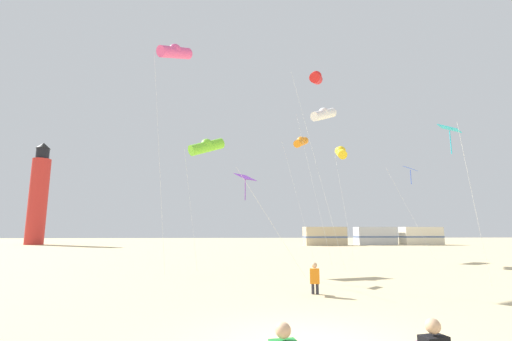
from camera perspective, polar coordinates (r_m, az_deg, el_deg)
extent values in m
sphere|color=#D8A87F|center=(4.93, 4.36, -24.10)|extent=(0.20, 0.20, 0.20)
sphere|color=#D8A87F|center=(5.62, 26.39, -21.36)|extent=(0.20, 0.20, 0.20)
cube|color=orange|center=(13.49, 9.36, -16.30)|extent=(0.38, 0.29, 0.52)
sphere|color=#D8A87F|center=(13.45, 9.31, -14.69)|extent=(0.20, 0.20, 0.20)
cylinder|color=#2D2D38|center=(13.70, 9.74, -17.20)|extent=(0.21, 0.38, 0.13)
cylinder|color=#2D2D38|center=(13.89, 9.76, -18.05)|extent=(0.11, 0.11, 0.42)
cylinder|color=#2D2D38|center=(13.70, 9.04, -17.21)|extent=(0.21, 0.38, 0.13)
cylinder|color=#2D2D38|center=(13.89, 9.07, -18.06)|extent=(0.11, 0.11, 0.42)
cylinder|color=silver|center=(27.34, 23.48, -6.35)|extent=(2.46, 1.70, 6.88)
cube|color=blue|center=(29.15, 23.41, 0.30)|extent=(1.22, 1.22, 0.40)
cylinder|color=blue|center=(29.05, 23.49, -0.96)|extent=(0.04, 0.04, 1.10)
cylinder|color=silver|center=(31.29, 6.57, -4.18)|extent=(2.36, 1.40, 10.35)
cylinder|color=orange|center=(33.42, 7.21, 4.50)|extent=(1.87, 2.50, 1.48)
sphere|color=orange|center=(33.46, 7.20, 4.75)|extent=(0.76, 0.76, 0.76)
cylinder|color=silver|center=(25.46, 9.10, -2.25)|extent=(1.74, 2.33, 10.93)
cylinder|color=white|center=(27.75, 10.76, 8.78)|extent=(2.42, 2.05, 1.48)
sphere|color=white|center=(27.80, 10.75, 9.07)|extent=(0.76, 0.76, 0.76)
cylinder|color=silver|center=(27.91, 13.86, -5.38)|extent=(1.13, 0.23, 8.35)
cylinder|color=yellow|center=(29.05, 13.40, 2.77)|extent=(1.16, 2.58, 1.48)
sphere|color=yellow|center=(29.08, 13.39, 3.06)|extent=(0.76, 0.76, 0.76)
cylinder|color=silver|center=(22.34, 9.64, 0.89)|extent=(2.80, 0.99, 12.57)
cylinder|color=red|center=(25.60, 9.58, 14.27)|extent=(1.48, 2.59, 1.48)
sphere|color=red|center=(25.66, 9.57, 14.58)|extent=(0.76, 0.76, 0.76)
cylinder|color=silver|center=(22.25, -10.45, -5.47)|extent=(1.23, 1.74, 7.62)
cylinder|color=#72D12D|center=(23.33, -7.89, 3.76)|extent=(2.44, 2.00, 1.48)
sphere|color=#72D12D|center=(23.37, -7.88, 4.12)|extent=(0.76, 0.76, 0.76)
cylinder|color=silver|center=(16.55, 2.76, -8.81)|extent=(3.48, 2.47, 5.01)
cube|color=purple|center=(18.38, -1.73, -1.06)|extent=(1.22, 1.22, 0.40)
cylinder|color=purple|center=(18.29, -1.74, -3.07)|extent=(0.04, 0.04, 1.10)
cylinder|color=silver|center=(20.90, -15.22, 2.55)|extent=(1.39, 1.10, 13.10)
cylinder|color=#E54C8C|center=(23.64, -12.81, 17.91)|extent=(2.09, 2.39, 1.48)
sphere|color=#E54C8C|center=(23.71, -12.80, 18.23)|extent=(0.76, 0.76, 0.76)
cylinder|color=silver|center=(17.88, 31.45, -4.40)|extent=(1.33, 0.73, 6.93)
cube|color=#1EB2D1|center=(18.76, 28.49, 5.93)|extent=(1.22, 1.22, 0.40)
cylinder|color=#1EB2D1|center=(18.61, 28.65, 4.00)|extent=(0.04, 0.04, 1.10)
cylinder|color=red|center=(68.55, -31.47, -4.18)|extent=(2.80, 2.80, 14.00)
cylinder|color=black|center=(69.54, -30.91, 2.30)|extent=(2.00, 2.00, 1.80)
cone|color=black|center=(69.81, -30.82, 3.43)|extent=(2.20, 2.20, 1.00)
cube|color=#C6B28C|center=(56.77, 10.93, -10.25)|extent=(6.51, 2.64, 2.80)
cube|color=#4C608C|center=(56.78, 10.93, -10.39)|extent=(6.56, 2.68, 0.24)
cube|color=#B7BABF|center=(60.78, 18.52, -9.87)|extent=(6.55, 2.75, 2.80)
cube|color=#4C608C|center=(60.78, 18.52, -10.00)|extent=(6.59, 2.79, 0.24)
cube|color=beige|center=(63.49, 24.88, -9.45)|extent=(6.54, 2.71, 2.80)
cube|color=#4C608C|center=(63.50, 24.89, -9.58)|extent=(6.58, 2.76, 0.24)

